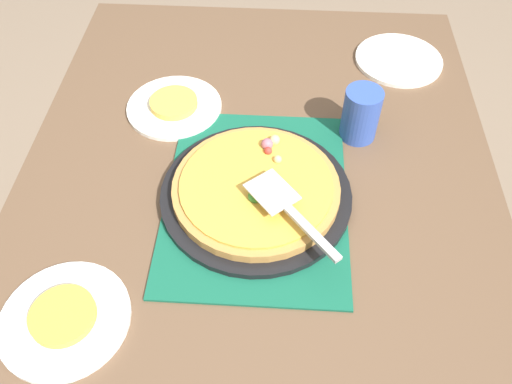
{
  "coord_description": "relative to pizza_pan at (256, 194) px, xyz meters",
  "views": [
    {
      "loc": [
        0.65,
        0.04,
        1.56
      ],
      "look_at": [
        0.0,
        0.0,
        0.77
      ],
      "focal_mm": 36.5,
      "sensor_mm": 36.0,
      "label": 1
    }
  ],
  "objects": [
    {
      "name": "pizza",
      "position": [
        -0.0,
        0.0,
        0.02
      ],
      "size": [
        0.33,
        0.33,
        0.05
      ],
      "color": "#B78442",
      "rests_on": "pizza_pan"
    },
    {
      "name": "cup_far",
      "position": [
        -0.2,
        0.21,
        0.05
      ],
      "size": [
        0.08,
        0.08,
        0.12
      ],
      "primitive_type": "cylinder",
      "color": "#3351AD",
      "rests_on": "dining_table"
    },
    {
      "name": "dining_table",
      "position": [
        0.0,
        0.0,
        -0.12
      ],
      "size": [
        1.4,
        1.0,
        0.75
      ],
      "color": "brown",
      "rests_on": "ground_plane"
    },
    {
      "name": "ground_plane",
      "position": [
        0.0,
        0.0,
        -0.76
      ],
      "size": [
        8.0,
        8.0,
        0.0
      ],
      "primitive_type": "plane",
      "color": "#84705B"
    },
    {
      "name": "pizza_server",
      "position": [
        0.08,
        0.06,
        0.06
      ],
      "size": [
        0.2,
        0.18,
        0.01
      ],
      "color": "silver",
      "rests_on": "pizza"
    },
    {
      "name": "plate_near_left",
      "position": [
        -0.26,
        -0.21,
        -0.01
      ],
      "size": [
        0.22,
        0.22,
        0.01
      ],
      "primitive_type": "cylinder",
      "color": "white",
      "rests_on": "dining_table"
    },
    {
      "name": "placemat",
      "position": [
        0.0,
        0.0,
        -0.01
      ],
      "size": [
        0.48,
        0.36,
        0.01
      ],
      "primitive_type": "cube",
      "color": "#145B42",
      "rests_on": "dining_table"
    },
    {
      "name": "served_slice_left",
      "position": [
        -0.26,
        -0.21,
        0.01
      ],
      "size": [
        0.11,
        0.11,
        0.02
      ],
      "primitive_type": "cylinder",
      "color": "#EAB747",
      "rests_on": "plate_near_left"
    },
    {
      "name": "pizza_pan",
      "position": [
        0.0,
        0.0,
        0.0
      ],
      "size": [
        0.38,
        0.38,
        0.01
      ],
      "primitive_type": "cylinder",
      "color": "black",
      "rests_on": "placemat"
    },
    {
      "name": "plate_far_right",
      "position": [
        0.28,
        -0.3,
        -0.01
      ],
      "size": [
        0.22,
        0.22,
        0.01
      ],
      "primitive_type": "cylinder",
      "color": "white",
      "rests_on": "dining_table"
    },
    {
      "name": "plate_side",
      "position": [
        -0.47,
        0.34,
        -0.01
      ],
      "size": [
        0.22,
        0.22,
        0.01
      ],
      "primitive_type": "cylinder",
      "color": "white",
      "rests_on": "dining_table"
    },
    {
      "name": "served_slice_right",
      "position": [
        0.28,
        -0.3,
        0.01
      ],
      "size": [
        0.11,
        0.11,
        0.02
      ],
      "primitive_type": "cylinder",
      "color": "gold",
      "rests_on": "plate_far_right"
    }
  ]
}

